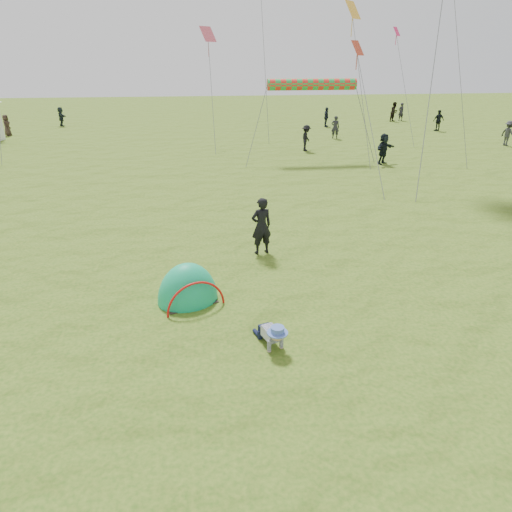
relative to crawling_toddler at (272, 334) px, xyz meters
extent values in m
plane|color=#2D5313|center=(-0.51, -0.63, -0.30)|extent=(140.00, 140.00, 0.00)
ellipsoid|color=#17A28A|center=(-1.76, 2.26, -0.30)|extent=(1.88, 1.72, 1.98)
imported|color=black|center=(0.51, 4.99, 0.59)|extent=(0.74, 0.58, 1.78)
imported|color=black|center=(18.80, 28.61, 0.54)|extent=(1.04, 0.56, 1.69)
imported|color=#303136|center=(20.12, 21.48, 0.53)|extent=(0.84, 1.19, 1.67)
imported|color=#2C201B|center=(-15.67, 30.76, 0.49)|extent=(0.52, 0.78, 1.59)
imported|color=#1C2529|center=(-12.90, 36.02, 0.51)|extent=(1.16, 1.55, 1.63)
imported|color=#212129|center=(9.22, 26.06, 0.52)|extent=(0.68, 0.54, 1.65)
imported|color=black|center=(17.74, 35.04, 0.58)|extent=(1.09, 1.04, 1.77)
imported|color=#1A202E|center=(10.30, 32.32, 0.52)|extent=(0.85, 1.04, 1.66)
imported|color=black|center=(5.89, 21.49, 0.52)|extent=(1.04, 1.22, 1.64)
imported|color=black|center=(9.30, 16.98, 0.55)|extent=(1.58, 1.35, 1.71)
imported|color=black|center=(18.66, 35.58, 0.52)|extent=(0.69, 0.54, 1.65)
cylinder|color=red|center=(5.49, 19.09, 3.91)|extent=(5.14, 0.64, 0.64)
plane|color=#F12264|center=(13.47, 26.64, 7.03)|extent=(0.75, 0.75, 0.61)
plane|color=#F7AE30|center=(8.14, 20.73, 7.84)|extent=(1.20, 1.20, 0.98)
plane|color=#DA4F64|center=(-0.03, 26.10, 6.76)|extent=(1.19, 1.19, 0.97)
plane|color=#C03922|center=(6.61, 15.03, 5.73)|extent=(0.82, 0.82, 0.67)
camera|label=1|loc=(-1.43, -7.96, 5.29)|focal=32.00mm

